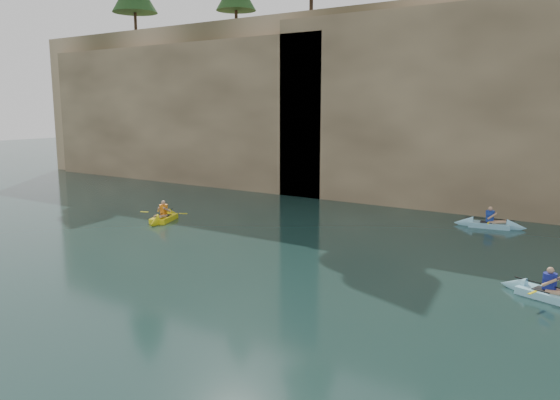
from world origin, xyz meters
The scene contains 9 objects.
ground centered at (0.00, 0.00, 0.00)m, with size 160.00×160.00×0.00m, color black.
cliff centered at (0.00, 30.00, 6.00)m, with size 70.00×16.00×12.00m, color tan.
cliff_slab_west centered at (-20.00, 22.60, 5.28)m, with size 26.00×2.40×10.56m, color tan.
cliff_slab_center centered at (2.00, 22.60, 5.70)m, with size 24.00×2.40×11.40m, color tan.
sea_cave_west centered at (-18.00, 21.95, 2.00)m, with size 4.50×1.00×4.00m, color black.
sea_cave_center centered at (-4.00, 21.95, 1.60)m, with size 3.50×1.00×3.20m, color black.
kayaker_ltblue_near centered at (7.65, 9.83, 0.15)m, with size 3.19×2.33×1.23m.
kayaker_yellow centered at (-10.27, 11.32, 0.16)m, with size 2.37×3.21×1.29m.
kayaker_ltblue_mid centered at (3.76, 19.00, 0.15)m, with size 3.38×2.45×1.26m.
Camera 1 is at (9.74, -7.76, 5.77)m, focal length 35.00 mm.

